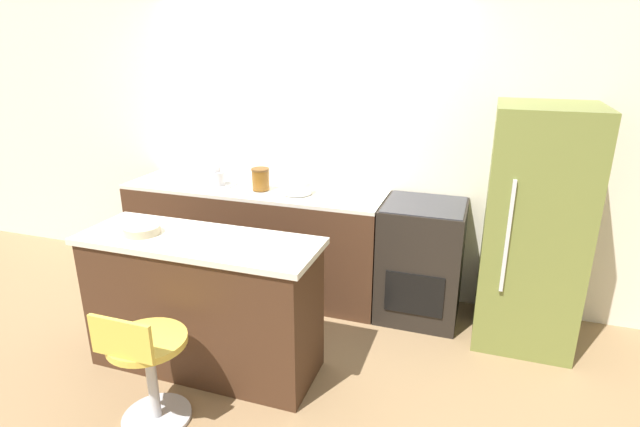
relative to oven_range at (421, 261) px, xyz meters
name	(u,v)px	position (x,y,z in m)	size (l,w,h in m)	color
ground_plane	(277,309)	(-1.12, -0.32, -0.47)	(14.00, 14.00, 0.00)	#8E704C
wall_back	(303,141)	(-1.12, 0.34, 0.83)	(8.00, 0.06, 2.60)	silver
back_counter	(255,239)	(-1.46, 0.00, 0.00)	(2.27, 0.61, 0.95)	#422819
kitchen_island	(203,303)	(-1.28, -1.15, 0.00)	(1.58, 0.57, 0.94)	#422819
oven_range	(421,261)	(0.00, 0.00, 0.00)	(0.63, 0.62, 0.95)	black
refrigerator	(534,228)	(0.78, -0.05, 0.39)	(0.67, 0.74, 1.73)	olive
stool_chair	(147,365)	(-1.29, -1.75, -0.08)	(0.45, 0.45, 0.78)	#B7B7BC
kettle	(216,177)	(-1.78, -0.05, 0.55)	(0.15, 0.15, 0.18)	silver
mixing_bowl	(297,187)	(-1.03, -0.05, 0.53)	(0.24, 0.24, 0.10)	white
canister_jar	(261,179)	(-1.36, -0.05, 0.57)	(0.15, 0.15, 0.18)	brown
fruit_bowl	(142,230)	(-1.66, -1.20, 0.49)	(0.23, 0.23, 0.05)	#C1B28E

